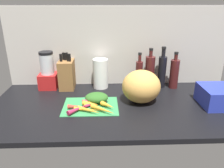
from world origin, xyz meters
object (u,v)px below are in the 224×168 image
(carrot_0, at_px, (77,107))
(carrot_6, at_px, (96,103))
(carrot_9, at_px, (96,100))
(bottle_1, at_px, (150,71))
(bottle_3, at_px, (174,73))
(winter_squash, at_px, (141,86))
(carrot_2, at_px, (78,109))
(carrot_8, at_px, (91,104))
(carrot_5, at_px, (94,103))
(carrot_10, at_px, (96,100))
(carrot_7, at_px, (103,110))
(knife_block, at_px, (67,74))
(cutting_board, at_px, (91,106))
(carrot_1, at_px, (89,110))
(carrot_4, at_px, (108,105))
(bottle_0, at_px, (139,73))
(blender_appliance, at_px, (48,73))
(carrot_3, at_px, (87,109))
(dish_rack, at_px, (221,96))

(carrot_0, xyz_separation_m, carrot_6, (0.12, 0.06, -0.00))
(carrot_9, height_order, bottle_1, bottle_1)
(bottle_3, bearing_deg, winter_squash, -140.67)
(carrot_2, bearing_deg, bottle_3, 28.18)
(carrot_8, height_order, carrot_9, carrot_9)
(carrot_9, bearing_deg, carrot_5, -112.06)
(carrot_6, relative_size, carrot_8, 1.67)
(carrot_0, bearing_deg, bottle_3, 25.94)
(bottle_1, bearing_deg, carrot_10, -144.75)
(carrot_7, xyz_separation_m, knife_block, (-0.27, 0.42, 0.09))
(cutting_board, relative_size, carrot_6, 2.02)
(carrot_6, height_order, carrot_8, carrot_8)
(carrot_0, distance_m, carrot_5, 0.12)
(bottle_1, bearing_deg, carrot_6, -142.62)
(carrot_6, distance_m, carrot_7, 0.11)
(carrot_5, distance_m, winter_squash, 0.32)
(carrot_0, height_order, knife_block, knife_block)
(cutting_board, bearing_deg, carrot_1, -92.11)
(carrot_6, bearing_deg, carrot_5, -150.77)
(carrot_7, distance_m, winter_squash, 0.31)
(carrot_4, xyz_separation_m, winter_squash, (0.22, 0.10, 0.09))
(bottle_3, bearing_deg, carrot_1, -147.92)
(knife_block, bearing_deg, carrot_4, -50.33)
(carrot_7, xyz_separation_m, bottle_1, (0.36, 0.41, 0.10))
(bottle_0, bearing_deg, knife_block, 179.27)
(winter_squash, xyz_separation_m, knife_block, (-0.52, 0.27, 0.00))
(cutting_board, relative_size, carrot_0, 3.18)
(carrot_2, xyz_separation_m, carrot_8, (0.07, 0.06, 0.00))
(carrot_8, relative_size, winter_squash, 0.41)
(carrot_2, relative_size, knife_block, 0.58)
(carrot_7, bearing_deg, carrot_1, -178.27)
(carrot_2, bearing_deg, blender_appliance, 123.61)
(carrot_3, height_order, carrot_10, carrot_10)
(knife_block, bearing_deg, cutting_board, -59.60)
(carrot_10, height_order, dish_rack, dish_rack)
(carrot_1, xyz_separation_m, carrot_5, (0.03, 0.10, -0.00))
(carrot_0, distance_m, carrot_6, 0.13)
(carrot_4, xyz_separation_m, carrot_5, (-0.08, 0.04, -0.00))
(carrot_5, distance_m, bottle_3, 0.67)
(carrot_6, height_order, bottle_1, bottle_1)
(blender_appliance, distance_m, bottle_3, 0.96)
(cutting_board, distance_m, carrot_2, 0.10)
(carrot_10, xyz_separation_m, bottle_0, (0.32, 0.29, 0.09))
(carrot_1, height_order, bottle_3, bottle_3)
(carrot_9, distance_m, winter_squash, 0.31)
(cutting_board, bearing_deg, carrot_2, -134.72)
(carrot_10, bearing_deg, bottle_1, 35.25)
(carrot_1, relative_size, blender_appliance, 0.54)
(carrot_1, relative_size, carrot_10, 0.85)
(carrot_6, height_order, carrot_7, carrot_7)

